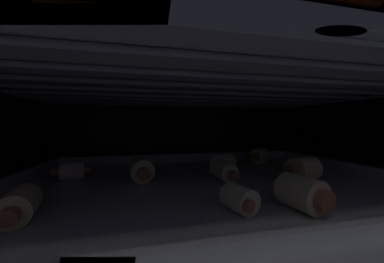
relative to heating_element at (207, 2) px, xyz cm
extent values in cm
cube|color=black|center=(0.00, 22.99, -17.73)|extent=(60.16, 1.20, 41.43)
cube|color=black|center=(29.48, 0.00, -17.73)|extent=(1.20, 44.78, 41.43)
cylinder|color=#F25919|center=(0.00, 0.00, 0.00)|extent=(46.21, 1.33, 1.33)
cylinder|color=#F25919|center=(0.00, 4.93, 0.00)|extent=(46.21, 1.33, 1.33)
cylinder|color=#F25919|center=(0.00, 9.85, 0.00)|extent=(46.21, 1.33, 1.33)
cylinder|color=slate|center=(27.17, 0.00, -26.35)|extent=(0.76, 43.89, 0.76)
cylinder|color=slate|center=(0.00, -12.80, -26.35)|extent=(54.34, 0.76, 0.76)
cylinder|color=slate|center=(0.00, -9.14, -26.35)|extent=(54.34, 0.76, 0.76)
cylinder|color=slate|center=(0.00, -5.49, -26.35)|extent=(54.34, 0.76, 0.76)
cylinder|color=slate|center=(0.00, -1.83, -26.35)|extent=(54.34, 0.76, 0.76)
cylinder|color=slate|center=(0.00, 1.83, -26.35)|extent=(54.34, 0.76, 0.76)
cylinder|color=slate|center=(0.00, 5.49, -26.35)|extent=(54.34, 0.76, 0.76)
cylinder|color=slate|center=(0.00, 9.14, -26.35)|extent=(54.34, 0.76, 0.76)
cylinder|color=slate|center=(0.00, 12.80, -26.35)|extent=(54.34, 0.76, 0.76)
cylinder|color=slate|center=(0.00, 16.46, -26.35)|extent=(54.34, 0.76, 0.76)
cylinder|color=slate|center=(0.00, 20.12, -26.35)|extent=(54.34, 0.76, 0.76)
cube|color=silver|center=(0.00, 0.00, -25.44)|extent=(51.04, 35.33, 1.07)
cube|color=silver|center=(0.00, -17.26, -24.07)|extent=(51.04, 0.80, 1.68)
cube|color=silver|center=(0.00, 17.26, -24.07)|extent=(51.04, 0.80, 1.68)
cube|color=silver|center=(25.12, 0.00, -24.07)|extent=(0.80, 35.33, 1.68)
cylinder|color=beige|center=(-0.18, -10.24, -23.70)|extent=(3.12, 3.49, 2.41)
cylinder|color=#9E563D|center=(-0.66, -8.53, -23.70)|extent=(1.23, 0.89, 1.10)
cylinder|color=#9E563D|center=(0.31, -11.96, -23.70)|extent=(1.23, 0.89, 1.10)
cylinder|color=beige|center=(4.63, 5.52, -23.36)|extent=(4.86, 4.78, 3.09)
cylinder|color=#9E563D|center=(2.97, 4.12, -23.36)|extent=(1.43, 1.54, 1.50)
cylinder|color=#9E563D|center=(6.29, 6.92, -23.36)|extent=(1.43, 1.54, 1.50)
cylinder|color=beige|center=(13.52, -2.51, -23.22)|extent=(4.66, 4.25, 3.37)
cylinder|color=#9E563D|center=(16.01, -1.87, -23.22)|extent=(1.57, 1.97, 1.74)
cylinder|color=#9E563D|center=(11.04, -3.14, -23.22)|extent=(1.57, 1.97, 1.74)
cylinder|color=beige|center=(15.11, 11.55, -23.36)|extent=(4.50, 4.44, 3.08)
cylinder|color=#9E563D|center=(13.28, 10.24, -23.36)|extent=(1.97, 2.11, 1.75)
cylinder|color=#9E563D|center=(16.93, 12.86, -23.36)|extent=(1.97, 2.11, 1.75)
cylinder|color=beige|center=(-18.74, -7.96, -23.57)|extent=(3.51, 4.38, 2.68)
cylinder|color=#9E563D|center=(-19.31, -5.60, -23.57)|extent=(1.46, 1.26, 1.26)
cylinder|color=#9E563D|center=(-18.17, -10.31, -23.57)|extent=(1.46, 1.26, 1.26)
cylinder|color=beige|center=(5.88, -11.15, -23.30)|extent=(3.83, 4.22, 3.21)
cylinder|color=#9E563D|center=(6.29, -13.34, -23.30)|extent=(2.03, 1.10, 1.92)
cylinder|color=#9E563D|center=(5.48, -8.96, -23.30)|extent=(2.03, 1.10, 1.92)
cylinder|color=beige|center=(-9.12, 2.83, -23.29)|extent=(3.97, 4.56, 3.24)
cylinder|color=#9E563D|center=(-9.62, 5.26, -23.29)|extent=(1.77, 1.27, 1.61)
cylinder|color=#9E563D|center=(-8.63, 0.40, -23.29)|extent=(1.77, 1.27, 1.61)
cylinder|color=beige|center=(-18.99, 5.75, -23.59)|extent=(3.75, 3.40, 2.63)
cylinder|color=#9E563D|center=(-17.03, 6.32, -23.59)|extent=(1.24, 1.41, 1.19)
cylinder|color=#9E563D|center=(-20.95, 5.18, -23.59)|extent=(1.24, 1.41, 1.19)
cylinder|color=beige|center=(2.48, -0.42, -23.54)|extent=(3.29, 4.05, 2.72)
cylinder|color=#9E563D|center=(2.10, 1.83, -23.54)|extent=(1.39, 1.12, 1.25)
cylinder|color=#9E563D|center=(2.86, -2.67, -23.54)|extent=(1.39, 1.12, 1.25)
cylinder|color=slate|center=(27.17, 0.00, -12.36)|extent=(0.56, 43.89, 0.56)
cylinder|color=slate|center=(0.00, -19.51, -12.36)|extent=(54.34, 0.56, 0.56)
cylinder|color=slate|center=(0.00, -14.63, -12.36)|extent=(54.34, 0.56, 0.56)
cylinder|color=slate|center=(0.00, -9.75, -12.36)|extent=(54.34, 0.56, 0.56)
cylinder|color=slate|center=(0.00, -4.88, -12.36)|extent=(54.34, 0.56, 0.56)
cylinder|color=slate|center=(0.00, 0.00, -12.36)|extent=(54.34, 0.56, 0.56)
cylinder|color=slate|center=(0.00, 4.88, -12.36)|extent=(54.34, 0.56, 0.56)
cylinder|color=slate|center=(0.00, 9.75, -12.36)|extent=(54.34, 0.56, 0.56)
cylinder|color=slate|center=(0.00, 14.63, -12.36)|extent=(54.34, 0.56, 0.56)
cylinder|color=slate|center=(0.00, 19.51, -12.36)|extent=(54.34, 0.56, 0.56)
cube|color=gray|center=(0.00, 0.00, -11.56)|extent=(51.04, 35.33, 1.04)
cube|color=gray|center=(0.00, -17.26, -10.49)|extent=(51.04, 0.80, 1.09)
cube|color=gray|center=(0.00, 17.26, -10.49)|extent=(51.04, 0.80, 1.09)
cube|color=gray|center=(25.12, 0.00, -10.49)|extent=(0.80, 35.33, 1.09)
cylinder|color=beige|center=(-8.58, -11.64, -9.43)|extent=(4.41, 4.13, 3.22)
cylinder|color=#9E563D|center=(-6.30, -10.95, -9.43)|extent=(1.62, 2.13, 1.88)
cylinder|color=#9E563D|center=(-10.85, -12.33, -9.43)|extent=(1.62, 2.13, 1.88)
cylinder|color=beige|center=(-22.11, 1.15, -9.51)|extent=(3.37, 4.18, 3.06)
cylinder|color=#9E563D|center=(-22.31, -1.36, -9.51)|extent=(1.54, 1.21, 1.46)
cylinder|color=#9E563D|center=(-21.90, 3.67, -9.51)|extent=(1.54, 1.21, 1.46)
cylinder|color=beige|center=(-12.88, 8.62, -9.79)|extent=(3.93, 4.00, 2.49)
cylinder|color=#9E563D|center=(-14.27, 10.25, -9.79)|extent=(1.69, 1.68, 1.21)
cylinder|color=#9E563D|center=(-11.48, 6.98, -9.79)|extent=(1.69, 1.68, 1.21)
cylinder|color=beige|center=(2.13, 6.53, -9.81)|extent=(3.83, 4.33, 2.46)
cylinder|color=#9E563D|center=(3.16, 8.56, -9.81)|extent=(1.72, 1.49, 1.45)
cylinder|color=#9E563D|center=(1.10, 4.50, -9.81)|extent=(1.72, 1.49, 1.45)
cylinder|color=beige|center=(16.78, 4.56, -9.69)|extent=(4.61, 4.73, 2.70)
cylinder|color=#9E563D|center=(15.23, 2.77, -9.69)|extent=(1.64, 1.57, 1.45)
cylinder|color=#9E563D|center=(18.34, 6.35, -9.69)|extent=(1.64, 1.57, 1.45)
cylinder|color=beige|center=(5.95, -12.83, -9.64)|extent=(4.16, 4.25, 2.79)
cylinder|color=#9E563D|center=(7.14, -11.25, -9.64)|extent=(1.51, 1.39, 1.34)
cylinder|color=#9E563D|center=(4.77, -14.41, -9.64)|extent=(1.51, 1.39, 1.34)
cylinder|color=beige|center=(-8.95, 2.00, -9.52)|extent=(4.38, 4.38, 3.03)
cylinder|color=#9E563D|center=(-10.36, 0.67, -9.52)|extent=(1.56, 1.59, 1.51)
cylinder|color=#9E563D|center=(-7.55, 3.34, -9.52)|extent=(1.56, 1.59, 1.51)
cylinder|color=beige|center=(14.40, -2.80, -9.39)|extent=(4.28, 4.12, 3.29)
cylinder|color=#9E563D|center=(13.50, -1.13, -9.39)|extent=(2.10, 1.68, 1.91)
cylinder|color=#9E563D|center=(15.30, -4.46, -9.39)|extent=(2.10, 1.68, 1.91)
cylinder|color=beige|center=(1.96, -6.55, -9.60)|extent=(3.99, 3.89, 2.87)
cylinder|color=#9E563D|center=(0.09, -7.39, -9.60)|extent=(1.53, 1.76, 1.47)
cylinder|color=#9E563D|center=(3.83, -5.71, -9.60)|extent=(1.53, 1.76, 1.47)
camera|label=1|loc=(-8.45, -27.82, -16.89)|focal=19.48mm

